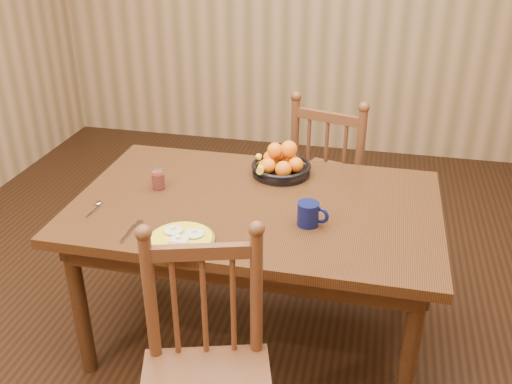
% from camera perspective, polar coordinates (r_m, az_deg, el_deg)
% --- Properties ---
extents(room, '(4.52, 5.02, 2.72)m').
position_cam_1_polar(room, '(2.30, 0.00, 12.29)').
color(room, black).
rests_on(room, ground).
extents(dining_table, '(1.60, 1.00, 0.75)m').
position_cam_1_polar(dining_table, '(2.56, 0.00, -2.69)').
color(dining_table, black).
rests_on(dining_table, ground).
extents(chair_far, '(0.56, 0.54, 1.01)m').
position_cam_1_polar(chair_far, '(3.33, 7.79, 1.15)').
color(chair_far, '#4C2C17').
rests_on(chair_far, ground).
extents(chair_near, '(0.55, 0.54, 0.99)m').
position_cam_1_polar(chair_near, '(2.05, -5.02, -18.30)').
color(chair_near, '#4C2C17').
rests_on(chair_near, ground).
extents(breakfast_plate, '(0.26, 0.29, 0.04)m').
position_cam_1_polar(breakfast_plate, '(2.25, -7.48, -4.70)').
color(breakfast_plate, '#59601E').
rests_on(breakfast_plate, dining_table).
extents(fork, '(0.03, 0.18, 0.00)m').
position_cam_1_polar(fork, '(2.36, -12.34, -3.75)').
color(fork, silver).
rests_on(fork, dining_table).
extents(spoon, '(0.04, 0.16, 0.01)m').
position_cam_1_polar(spoon, '(2.58, -15.62, -1.27)').
color(spoon, silver).
rests_on(spoon, dining_table).
extents(coffee_mug, '(0.13, 0.09, 0.10)m').
position_cam_1_polar(coffee_mug, '(2.33, 5.34, -2.19)').
color(coffee_mug, '#0A0F39').
rests_on(coffee_mug, dining_table).
extents(juice_glass, '(0.06, 0.06, 0.09)m').
position_cam_1_polar(juice_glass, '(2.66, -9.77, 1.21)').
color(juice_glass, silver).
rests_on(juice_glass, dining_table).
extents(fruit_bowl, '(0.29, 0.29, 0.17)m').
position_cam_1_polar(fruit_bowl, '(2.76, 2.50, 2.80)').
color(fruit_bowl, black).
rests_on(fruit_bowl, dining_table).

